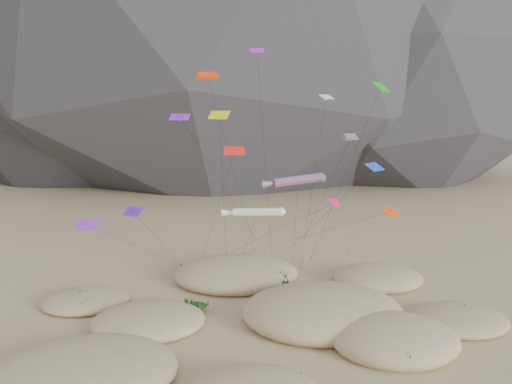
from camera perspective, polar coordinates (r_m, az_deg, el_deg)
ground at (r=49.22m, az=3.96°, el=-16.47°), size 500.00×500.00×0.00m
dunes at (r=52.80m, az=1.41°, el=-13.68°), size 48.23×38.36×4.24m
dune_grass at (r=51.90m, az=1.57°, el=-13.98°), size 41.92×26.45×1.50m
kite_stakes at (r=70.23m, az=1.52°, el=-8.19°), size 24.39×6.25×0.30m
rainbow_tube_kite at (r=56.41m, az=4.56°, el=1.33°), size 7.48×11.93×14.35m
white_tube_kite at (r=52.01m, az=-0.17°, el=-2.33°), size 6.45×17.83×11.55m
orange_parafoil at (r=57.18m, az=-5.49°, el=12.73°), size 8.51×10.32×25.58m
multi_parafoil at (r=55.76m, az=10.61°, el=5.88°), size 3.61×16.44×18.87m
delta_kites at (r=54.89m, az=1.80°, el=4.57°), size 34.74×18.17×28.32m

